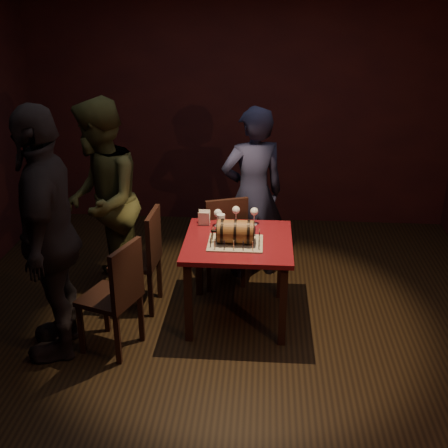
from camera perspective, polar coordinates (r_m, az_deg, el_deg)
The scene contains 16 objects.
room_shell at distance 4.29m, azimuth -0.00°, elevation 5.29°, with size 5.04×5.04×2.80m.
pub_table at distance 4.74m, azimuth 1.44°, elevation -2.82°, with size 0.90×0.90×0.75m.
cake_board at distance 4.62m, azimuth 1.17°, elevation -1.95°, with size 0.45×0.35×0.01m, color gray.
barrel_cake at distance 4.58m, azimuth 1.17°, elevation -0.78°, with size 0.36×0.21×0.21m.
birthday_candles at distance 4.60m, azimuth 1.17°, elevation -1.42°, with size 0.40×0.30×0.09m.
wine_glass_left at distance 4.91m, azimuth -0.63°, elevation 1.03°, with size 0.07×0.07×0.16m.
wine_glass_mid at distance 4.99m, azimuth 1.23°, elevation 1.35°, with size 0.07×0.07×0.16m.
wine_glass_right at distance 4.96m, azimuth 3.08°, elevation 1.20°, with size 0.07×0.07×0.16m.
pint_of_ale at distance 4.84m, azimuth -0.31°, elevation 0.12°, with size 0.07×0.07×0.15m.
menu_card at distance 4.96m, azimuth -2.03°, elevation 0.59°, with size 0.10×0.05×0.13m, color white, non-canonical shape.
chair_back at distance 5.32m, azimuth -0.02°, elevation -1.24°, with size 0.51×0.51×0.93m.
chair_left_rear at distance 5.01m, azimuth -8.17°, elevation -3.09°, with size 0.42×0.42×0.93m.
chair_left_front at distance 4.45m, azimuth -10.79°, elevation -6.78°, with size 0.51×0.51×0.93m.
person_back at distance 5.44m, azimuth 2.94°, elevation 3.05°, with size 0.62×0.41×1.71m, color #1A1C35.
person_left_rear at distance 5.15m, azimuth -12.37°, elevation 2.23°, with size 0.90×0.70×1.85m, color #3D3F1F.
person_left_front at distance 4.39m, azimuth -17.37°, elevation -1.08°, with size 1.16×0.48×1.98m, color black.
Camera 1 is at (0.30, -4.08, 2.69)m, focal length 45.00 mm.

